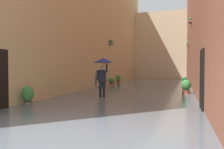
# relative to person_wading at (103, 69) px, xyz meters

# --- Properties ---
(ground_plane) EXTENTS (65.09, 65.09, 0.00)m
(ground_plane) POSITION_rel_person_wading_xyz_m (-1.06, -7.08, -1.47)
(ground_plane) COLOR gray
(flood_water) EXTENTS (7.53, 32.04, 0.11)m
(flood_water) POSITION_rel_person_wading_xyz_m (-1.06, -7.08, -1.42)
(flood_water) COLOR slate
(flood_water) RESTS_ON ground_plane
(building_facade_right) EXTENTS (2.04, 30.04, 12.29)m
(building_facade_right) POSITION_rel_person_wading_xyz_m (3.20, -7.07, 4.67)
(building_facade_right) COLOR tan
(building_facade_right) RESTS_ON ground_plane
(building_facade_far) EXTENTS (10.33, 1.80, 9.11)m
(building_facade_far) POSITION_rel_person_wading_xyz_m (-1.06, -21.00, 3.08)
(building_facade_far) COLOR beige
(building_facade_far) RESTS_ON ground_plane
(person_wading) EXTENTS (1.03, 1.03, 2.10)m
(person_wading) POSITION_rel_person_wading_xyz_m (0.00, 0.00, 0.00)
(person_wading) COLOR #4C4233
(person_wading) RESTS_ON ground_plane
(potted_plant_near_right) EXTENTS (0.46, 0.46, 0.86)m
(potted_plant_near_right) POSITION_rel_person_wading_xyz_m (1.95, 3.16, -0.99)
(potted_plant_near_right) COLOR #66605B
(potted_plant_near_right) RESTS_ON ground_plane
(potted_plant_mid_right) EXTENTS (0.43, 0.43, 0.90)m
(potted_plant_mid_right) POSITION_rel_person_wading_xyz_m (1.90, -9.81, -0.96)
(potted_plant_mid_right) COLOR brown
(potted_plant_mid_right) RESTS_ON ground_plane
(potted_plant_far_right) EXTENTS (0.55, 0.55, 0.71)m
(potted_plant_far_right) POSITION_rel_person_wading_xyz_m (1.84, -7.43, -1.07)
(potted_plant_far_right) COLOR #9E563D
(potted_plant_far_right) RESTS_ON ground_plane
(potted_plant_mid_left) EXTENTS (0.54, 0.54, 0.89)m
(potted_plant_mid_left) POSITION_rel_person_wading_xyz_m (-3.99, -2.73, -0.99)
(potted_plant_mid_left) COLOR brown
(potted_plant_mid_left) RESTS_ON ground_plane
(potted_plant_far_left) EXTENTS (0.50, 0.50, 0.70)m
(potted_plant_far_left) POSITION_rel_person_wading_xyz_m (-4.06, -11.68, -1.06)
(potted_plant_far_left) COLOR #66605B
(potted_plant_far_left) RESTS_ON ground_plane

